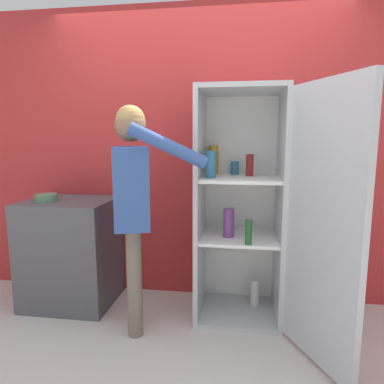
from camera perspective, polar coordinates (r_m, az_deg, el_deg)
ground_plane at (r=2.52m, az=-2.42°, el=-25.61°), size 12.00×12.00×0.00m
wall_back at (r=3.04m, az=0.87°, el=6.07°), size 7.00×0.06×2.55m
refrigerator at (r=2.64m, az=10.49°, el=-2.75°), size 1.00×1.19×1.80m
person at (r=2.47m, az=-9.72°, el=0.13°), size 0.74×0.54×1.65m
counter at (r=3.18m, az=-19.49°, el=-9.37°), size 0.73×0.60×0.91m
bowl at (r=3.06m, az=-23.12°, el=-0.91°), size 0.18×0.18×0.06m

